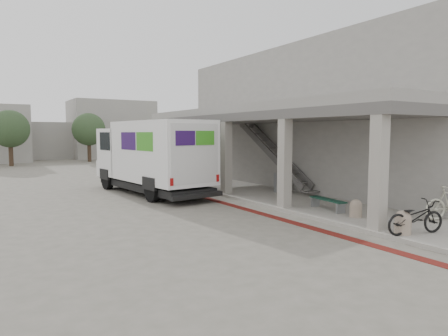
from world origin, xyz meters
TOP-DOWN VIEW (x-y plane):
  - ground at (0.00, 0.00)m, footprint 120.00×120.00m
  - bike_lane_stripe at (1.00, 2.00)m, footprint 0.35×40.00m
  - sidewalk at (4.00, 0.00)m, footprint 4.40×28.00m
  - transit_building at (6.83, 4.50)m, footprint 7.60×17.00m
  - distant_backdrop at (-2.84, 35.89)m, footprint 28.00×10.00m
  - tree_left at (-5.00, 28.00)m, footprint 3.20×3.20m
  - tree_mid at (2.00, 30.00)m, footprint 3.20×3.20m
  - tree_right at (10.00, 29.00)m, footprint 3.20×3.20m
  - fedex_truck at (-0.53, 6.89)m, footprint 3.27×8.08m
  - bench at (3.05, -0.72)m, footprint 0.56×1.68m
  - bollard_near at (2.24, -4.21)m, footprint 0.43×0.43m
  - bollard_far at (2.92, -2.07)m, footprint 0.39×0.39m
  - utility_cabinet at (4.30, 3.33)m, footprint 0.42×0.55m
  - bicycle_black at (2.50, -4.39)m, footprint 1.86×1.03m

SIDE VIEW (x-z plane):
  - ground at x=0.00m, z-range 0.00..0.00m
  - bike_lane_stripe at x=1.00m, z-range 0.00..0.01m
  - sidewalk at x=4.00m, z-range 0.00..0.12m
  - bench at x=3.05m, z-range 0.20..0.59m
  - bollard_far at x=2.92m, z-range 0.12..0.70m
  - bollard_near at x=2.24m, z-range 0.12..0.76m
  - utility_cabinet at x=4.30m, z-range 0.12..1.02m
  - bicycle_black at x=2.50m, z-range 0.12..1.05m
  - fedex_truck at x=-0.53m, z-range 0.11..3.46m
  - distant_backdrop at x=-2.84m, z-range -0.55..5.95m
  - tree_left at x=-5.00m, z-range 0.78..5.58m
  - tree_mid at x=2.00m, z-range 0.78..5.58m
  - tree_right at x=10.00m, z-range 0.78..5.58m
  - transit_building at x=6.83m, z-range -0.10..6.90m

